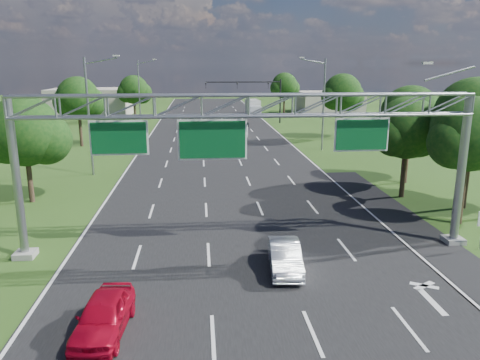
{
  "coord_description": "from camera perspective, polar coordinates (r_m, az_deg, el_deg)",
  "views": [
    {
      "loc": [
        -2.11,
        -10.77,
        9.48
      ],
      "look_at": [
        -0.1,
        12.56,
        3.63
      ],
      "focal_mm": 35.0,
      "sensor_mm": 36.0,
      "label": 1
    }
  ],
  "objects": [
    {
      "name": "road",
      "position": [
        41.91,
        -1.93,
        0.95
      ],
      "size": [
        18.0,
        180.0,
        0.02
      ],
      "primitive_type": "cube",
      "color": "black",
      "rests_on": "ground"
    },
    {
      "name": "streetlight_r_mid",
      "position": [
        52.65,
        9.97,
        9.57
      ],
      "size": [
        2.97,
        0.22,
        10.16
      ],
      "color": "gray",
      "rests_on": "ground"
    },
    {
      "name": "tree_verge_la",
      "position": [
        35.18,
        -24.61,
        5.04
      ],
      "size": [
        5.76,
        4.8,
        7.4
      ],
      "color": "#2D2116",
      "rests_on": "ground"
    },
    {
      "name": "ground",
      "position": [
        41.91,
        -1.93,
        0.95
      ],
      "size": [
        220.0,
        220.0,
        0.0
      ],
      "primitive_type": "plane",
      "color": "#264514",
      "rests_on": "ground"
    },
    {
      "name": "car_queue_a",
      "position": [
        66.59,
        -5.6,
        6.43
      ],
      "size": [
        2.64,
        5.35,
        1.5
      ],
      "primitive_type": "imported",
      "rotation": [
        0.0,
        0.0,
        0.11
      ],
      "color": "white",
      "rests_on": "ground"
    },
    {
      "name": "tree_verge_rd",
      "position": [
        61.67,
        12.42,
        10.13
      ],
      "size": [
        5.76,
        4.8,
        8.28
      ],
      "color": "#2D2116",
      "rests_on": "ground"
    },
    {
      "name": "car_queue_b",
      "position": [
        72.81,
        0.14,
        6.99
      ],
      "size": [
        2.21,
        4.16,
        1.11
      ],
      "primitive_type": "imported",
      "rotation": [
        0.0,
        0.0,
        0.09
      ],
      "color": "black",
      "rests_on": "ground"
    },
    {
      "name": "building_right",
      "position": [
        96.66,
        10.89,
        9.35
      ],
      "size": [
        12.0,
        9.0,
        4.0
      ],
      "primitive_type": "cube",
      "color": "#ABA290",
      "rests_on": "ground"
    },
    {
      "name": "box_truck",
      "position": [
        89.1,
        1.61,
        8.78
      ],
      "size": [
        2.5,
        7.49,
        2.79
      ],
      "rotation": [
        0.0,
        0.0,
        0.07
      ],
      "color": "silver",
      "rests_on": "ground"
    },
    {
      "name": "silver_sedan",
      "position": [
        22.34,
        5.5,
        -9.28
      ],
      "size": [
        1.75,
        4.15,
        1.33
      ],
      "primitive_type": "imported",
      "rotation": [
        0.0,
        0.0,
        -0.08
      ],
      "color": "silver",
      "rests_on": "ground"
    },
    {
      "name": "streetlight_l_near",
      "position": [
        41.97,
        -17.75,
        8.04
      ],
      "size": [
        2.97,
        0.22,
        10.16
      ],
      "color": "gray",
      "rests_on": "ground"
    },
    {
      "name": "road_flare",
      "position": [
        29.24,
        20.39,
        -5.81
      ],
      "size": [
        3.0,
        30.0,
        0.02
      ],
      "primitive_type": "cube",
      "color": "black",
      "rests_on": "ground"
    },
    {
      "name": "sign_gantry",
      "position": [
        23.04,
        1.19,
        7.57
      ],
      "size": [
        23.5,
        1.0,
        9.56
      ],
      "color": "gray",
      "rests_on": "ground"
    },
    {
      "name": "tree_verge_lb",
      "position": [
        57.63,
        -19.05,
        9.23
      ],
      "size": [
        5.76,
        4.8,
        8.06
      ],
      "color": "#2D2116",
      "rests_on": "ground"
    },
    {
      "name": "tree_cluster_right",
      "position": [
        34.65,
        24.45,
        5.87
      ],
      "size": [
        9.91,
        14.6,
        8.68
      ],
      "color": "#2D2116",
      "rests_on": "ground"
    },
    {
      "name": "red_coupe",
      "position": [
        18.12,
        -16.29,
        -15.56
      ],
      "size": [
        1.99,
        4.25,
        1.41
      ],
      "primitive_type": "imported",
      "rotation": [
        0.0,
        0.0,
        -0.08
      ],
      "color": "#B10821",
      "rests_on": "ground"
    },
    {
      "name": "tree_verge_re",
      "position": [
        90.37,
        5.49,
        11.25
      ],
      "size": [
        5.76,
        4.8,
        7.84
      ],
      "color": "#2D2116",
      "rests_on": "ground"
    },
    {
      "name": "streetlight_l_far",
      "position": [
        76.42,
        -12.06,
        10.8
      ],
      "size": [
        2.97,
        0.22,
        10.16
      ],
      "color": "gray",
      "rests_on": "ground"
    },
    {
      "name": "tree_verge_lc",
      "position": [
        81.65,
        -12.76,
        10.53
      ],
      "size": [
        5.76,
        4.8,
        7.62
      ],
      "color": "#2D2116",
      "rests_on": "ground"
    },
    {
      "name": "car_queue_d",
      "position": [
        62.85,
        0.27,
        5.99
      ],
      "size": [
        1.79,
        4.3,
        1.38
      ],
      "primitive_type": "imported",
      "rotation": [
        0.0,
        0.0,
        -0.08
      ],
      "color": "#BCBCBC",
      "rests_on": "ground"
    },
    {
      "name": "building_left",
      "position": [
        91.23,
        -17.75,
        8.99
      ],
      "size": [
        14.0,
        10.0,
        5.0
      ],
      "primitive_type": "cube",
      "color": "#ABA290",
      "rests_on": "ground"
    },
    {
      "name": "traffic_signal",
      "position": [
        76.49,
        2.31,
        10.79
      ],
      "size": [
        12.21,
        0.24,
        7.0
      ],
      "color": "black",
      "rests_on": "ground"
    }
  ]
}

